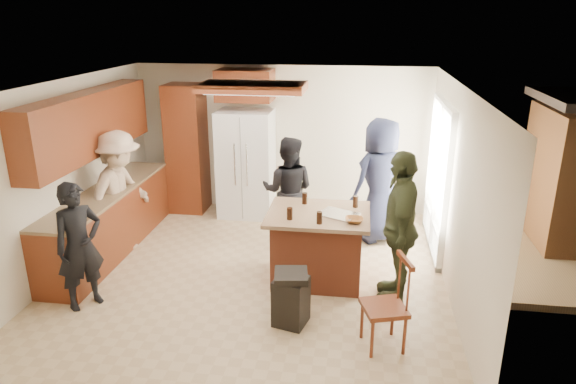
# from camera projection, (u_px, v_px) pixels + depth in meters

# --- Properties ---
(room_shell) EXTENTS (8.00, 5.20, 5.00)m
(room_shell) POSITION_uv_depth(u_px,v_px,m) (566.00, 188.00, 7.55)
(room_shell) COLOR tan
(room_shell) RESTS_ON ground
(person_front_left) EXTENTS (0.66, 0.69, 1.53)m
(person_front_left) POSITION_uv_depth(u_px,v_px,m) (79.00, 246.00, 5.89)
(person_front_left) COLOR black
(person_front_left) RESTS_ON ground
(person_behind_left) EXTENTS (0.81, 0.52, 1.63)m
(person_behind_left) POSITION_uv_depth(u_px,v_px,m) (288.00, 191.00, 7.58)
(person_behind_left) COLOR black
(person_behind_left) RESTS_ON ground
(person_behind_right) EXTENTS (1.10, 1.03, 1.88)m
(person_behind_right) POSITION_uv_depth(u_px,v_px,m) (380.00, 181.00, 7.62)
(person_behind_right) COLOR #1C2038
(person_behind_right) RESTS_ON ground
(person_side_right) EXTENTS (0.61, 1.11, 1.85)m
(person_side_right) POSITION_uv_depth(u_px,v_px,m) (400.00, 227.00, 6.01)
(person_side_right) COLOR #353C23
(person_side_right) RESTS_ON ground
(person_counter) EXTENTS (0.73, 1.23, 1.78)m
(person_counter) POSITION_uv_depth(u_px,v_px,m) (120.00, 193.00, 7.25)
(person_counter) COLOR tan
(person_counter) RESTS_ON ground
(left_cabinetry) EXTENTS (0.64, 3.00, 2.30)m
(left_cabinetry) POSITION_uv_depth(u_px,v_px,m) (102.00, 188.00, 7.25)
(left_cabinetry) COLOR maroon
(left_cabinetry) RESTS_ON ground
(back_wall_units) EXTENTS (1.80, 0.60, 2.45)m
(back_wall_units) POSITION_uv_depth(u_px,v_px,m) (201.00, 133.00, 8.67)
(back_wall_units) COLOR maroon
(back_wall_units) RESTS_ON ground
(refrigerator) EXTENTS (0.90, 0.76, 1.80)m
(refrigerator) POSITION_uv_depth(u_px,v_px,m) (246.00, 164.00, 8.65)
(refrigerator) COLOR white
(refrigerator) RESTS_ON ground
(kitchen_island) EXTENTS (1.28, 1.03, 0.93)m
(kitchen_island) POSITION_uv_depth(u_px,v_px,m) (318.00, 246.00, 6.57)
(kitchen_island) COLOR brown
(kitchen_island) RESTS_ON ground
(island_items) EXTENTS (0.92, 0.72, 0.15)m
(island_items) POSITION_uv_depth(u_px,v_px,m) (336.00, 214.00, 6.29)
(island_items) COLOR silver
(island_items) RESTS_ON kitchen_island
(trash_bin) EXTENTS (0.41, 0.41, 0.63)m
(trash_bin) POSITION_uv_depth(u_px,v_px,m) (291.00, 298.00, 5.66)
(trash_bin) COLOR black
(trash_bin) RESTS_ON ground
(spindle_chair) EXTENTS (0.53, 0.53, 0.99)m
(spindle_chair) POSITION_uv_depth(u_px,v_px,m) (386.00, 307.00, 5.22)
(spindle_chair) COLOR maroon
(spindle_chair) RESTS_ON ground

